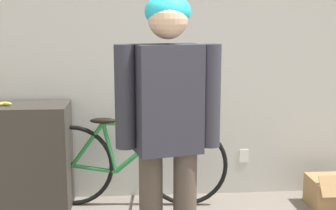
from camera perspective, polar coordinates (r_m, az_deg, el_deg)
wall_back at (r=4.09m, az=1.96°, el=6.59°), size 8.00×0.07×2.60m
side_shelf at (r=4.09m, az=-19.11°, el=-6.17°), size 1.03×0.44×0.89m
person at (r=2.65m, az=-0.00°, el=-1.42°), size 0.60×0.30×1.71m
bicycle at (r=3.99m, az=-4.78°, el=-7.01°), size 1.67×0.46×0.78m
cardboard_box at (r=4.29m, az=19.74°, el=-9.93°), size 0.44×0.40×0.31m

